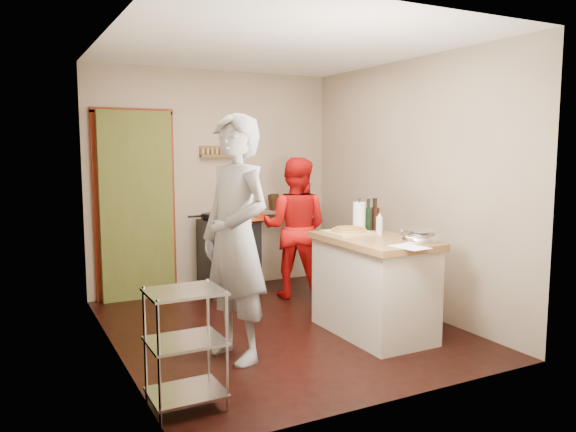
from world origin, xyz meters
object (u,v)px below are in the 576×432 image
(person_stripe, at_px, (236,239))
(person_red, at_px, (295,228))
(wire_shelving, at_px, (185,343))
(island, at_px, (374,283))
(stove, at_px, (229,255))

(person_stripe, bearing_deg, person_red, 122.52)
(wire_shelving, distance_m, person_red, 2.90)
(island, relative_size, person_stripe, 0.66)
(island, height_order, person_red, person_red)
(wire_shelving, bearing_deg, person_stripe, 46.48)
(stove, xyz_separation_m, wire_shelving, (-1.33, -2.62, -0.01))
(person_red, bearing_deg, wire_shelving, 87.23)
(person_stripe, distance_m, person_red, 1.98)
(stove, distance_m, wire_shelving, 2.94)
(island, bearing_deg, wire_shelving, -161.77)
(stove, distance_m, island, 2.08)
(stove, height_order, island, island)
(island, distance_m, person_red, 1.51)
(stove, relative_size, wire_shelving, 1.26)
(stove, distance_m, person_red, 0.86)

